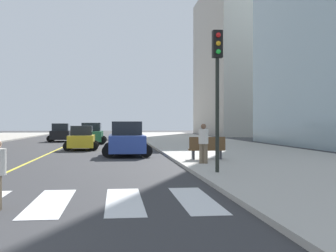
{
  "coord_description": "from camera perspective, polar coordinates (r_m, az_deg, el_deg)",
  "views": [
    {
      "loc": [
        4.3,
        -7.02,
        1.94
      ],
      "look_at": [
        8.91,
        32.05,
        1.7
      ],
      "focal_mm": 47.08,
      "sensor_mm": 36.0,
      "label": 1
    }
  ],
  "objects": [
    {
      "name": "car_white_fifth",
      "position": [
        60.75,
        -5.7,
        -0.6
      ],
      "size": [
        2.81,
        4.48,
        1.99
      ],
      "rotation": [
        0.0,
        0.0,
        3.13
      ],
      "color": "silver",
      "rests_on": "ground"
    },
    {
      "name": "car_blue_nearest",
      "position": [
        26.47,
        -5.37,
        -1.78
      ],
      "size": [
        2.87,
        4.59,
        2.05
      ],
      "rotation": [
        0.0,
        0.0,
        3.14
      ],
      "color": "#2D479E",
      "rests_on": "ground"
    },
    {
      "name": "pedestrian_waiting_east",
      "position": [
        19.72,
        4.61,
        -2.02
      ],
      "size": [
        0.44,
        0.44,
        1.77
      ],
      "rotation": [
        0.0,
        0.0,
        2.69
      ],
      "color": "brown",
      "rests_on": "sidewalk_kerb_east"
    },
    {
      "name": "traffic_light_near_corner",
      "position": [
        16.31,
        6.41,
        6.81
      ],
      "size": [
        0.36,
        0.41,
        5.19
      ],
      "rotation": [
        0.0,
        0.0,
        3.14
      ],
      "color": "black",
      "rests_on": "sidewalk_kerb_east"
    },
    {
      "name": "parking_garage_concrete",
      "position": [
        75.9,
        11.67,
        8.02
      ],
      "size": [
        18.0,
        24.0,
        24.16
      ],
      "primitive_type": "cube",
      "color": "#B2ADA3",
      "rests_on": "ground"
    },
    {
      "name": "car_green_sixth",
      "position": [
        42.16,
        -9.88,
        -1.03
      ],
      "size": [
        2.82,
        4.49,
        1.99
      ],
      "rotation": [
        0.0,
        0.0,
        3.13
      ],
      "color": "#236B42",
      "rests_on": "ground"
    },
    {
      "name": "park_bench",
      "position": [
        22.0,
        5.05,
        -2.92
      ],
      "size": [
        1.83,
        0.66,
        1.12
      ],
      "rotation": [
        0.0,
        0.0,
        1.52
      ],
      "color": "brown",
      "rests_on": "sidewalk_kerb_east"
    },
    {
      "name": "sidewalk_kerb_east",
      "position": [
        28.21,
        9.56,
        -3.45
      ],
      "size": [
        10.0,
        120.0,
        0.15
      ],
      "primitive_type": "cube",
      "color": "#B2ADA3",
      "rests_on": "ground"
    },
    {
      "name": "car_yellow_second",
      "position": [
        32.83,
        -11.1,
        -1.61
      ],
      "size": [
        2.5,
        3.97,
        1.76
      ],
      "rotation": [
        0.0,
        0.0,
        3.16
      ],
      "color": "gold",
      "rests_on": "ground"
    },
    {
      "name": "car_gray_fourth",
      "position": [
        53.63,
        -5.92,
        -0.7
      ],
      "size": [
        2.91,
        4.62,
        2.05
      ],
      "rotation": [
        0.0,
        0.0,
        3.12
      ],
      "color": "slate",
      "rests_on": "ground"
    },
    {
      "name": "lane_divider_paint",
      "position": [
        47.26,
        -11.96,
        -2.01
      ],
      "size": [
        0.16,
        80.0,
        0.01
      ],
      "primitive_type": "cube",
      "color": "yellow",
      "rests_on": "ground"
    },
    {
      "name": "car_black_third",
      "position": [
        48.19,
        -13.71,
        -0.9
      ],
      "size": [
        2.81,
        4.39,
        1.93
      ],
      "rotation": [
        0.0,
        0.0,
        0.04
      ],
      "color": "black",
      "rests_on": "ground"
    }
  ]
}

